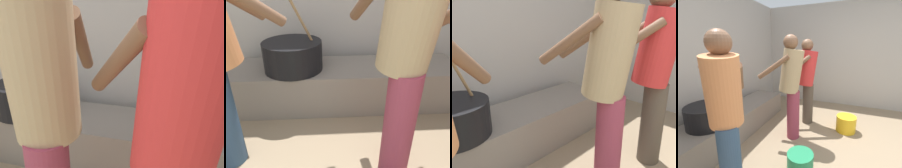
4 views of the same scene
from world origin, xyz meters
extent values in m
cube|color=slate|center=(0.31, 1.95, 0.21)|extent=(2.32, 0.60, 0.42)
cylinder|color=black|center=(-0.21, 1.91, 0.56)|extent=(0.56, 0.56, 0.28)
cylinder|color=#937047|center=(-0.11, 1.91, 0.90)|extent=(0.24, 0.12, 0.51)
cylinder|color=brown|center=(-0.33, 1.24, 1.14)|extent=(0.40, 0.35, 0.36)
cylinder|color=#8C3347|center=(0.56, 0.99, 0.39)|extent=(0.20, 0.20, 0.78)
cylinder|color=tan|center=(0.55, 1.02, 1.10)|extent=(0.39, 0.45, 0.67)
camera|label=1|loc=(1.09, 0.20, 1.34)|focal=37.42mm
camera|label=2|loc=(0.10, -0.11, 1.30)|focal=35.26mm
camera|label=3|loc=(-0.73, 0.20, 1.34)|focal=36.10mm
camera|label=4|loc=(-1.54, 0.20, 1.44)|focal=24.36mm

